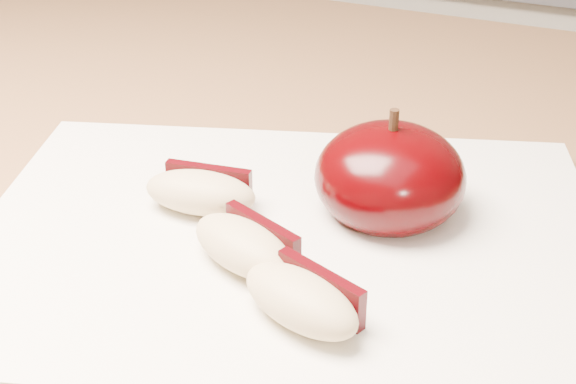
% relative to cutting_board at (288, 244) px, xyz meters
% --- Properties ---
extents(back_cabinet, '(2.40, 0.62, 0.94)m').
position_rel_cutting_board_xyz_m(back_cabinet, '(-0.03, 0.81, -0.44)').
color(back_cabinet, silver).
rests_on(back_cabinet, ground).
extents(cutting_board, '(0.39, 0.33, 0.01)m').
position_rel_cutting_board_xyz_m(cutting_board, '(0.00, 0.00, 0.00)').
color(cutting_board, white).
rests_on(cutting_board, island_counter).
extents(apple_half, '(0.10, 0.10, 0.07)m').
position_rel_cutting_board_xyz_m(apple_half, '(0.04, 0.04, 0.03)').
color(apple_half, black).
rests_on(apple_half, cutting_board).
extents(apple_wedge_a, '(0.07, 0.04, 0.02)m').
position_rel_cutting_board_xyz_m(apple_wedge_a, '(-0.05, 0.00, 0.02)').
color(apple_wedge_a, tan).
rests_on(apple_wedge_a, cutting_board).
extents(apple_wedge_b, '(0.07, 0.05, 0.02)m').
position_rel_cutting_board_xyz_m(apple_wedge_b, '(-0.01, -0.03, 0.02)').
color(apple_wedge_b, tan).
rests_on(apple_wedge_b, cutting_board).
extents(apple_wedge_c, '(0.07, 0.05, 0.02)m').
position_rel_cutting_board_xyz_m(apple_wedge_c, '(0.03, -0.06, 0.02)').
color(apple_wedge_c, tan).
rests_on(apple_wedge_c, cutting_board).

